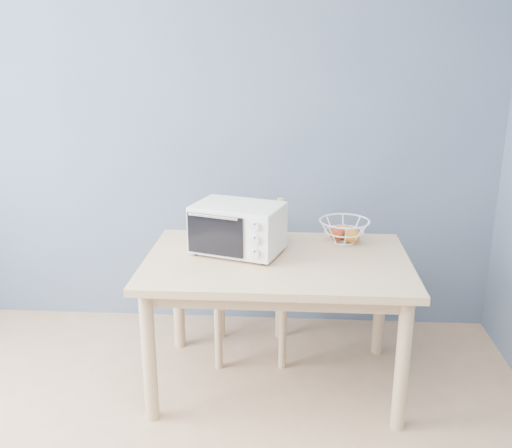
# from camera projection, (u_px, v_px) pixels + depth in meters

# --- Properties ---
(room) EXTENTS (4.01, 4.51, 2.61)m
(room) POSITION_uv_depth(u_px,v_px,m) (33.00, 256.00, 1.51)
(room) COLOR tan
(room) RESTS_ON ground
(dining_table) EXTENTS (1.40, 0.90, 0.75)m
(dining_table) POSITION_uv_depth(u_px,v_px,m) (277.00, 276.00, 3.05)
(dining_table) COLOR #D5B680
(dining_table) RESTS_ON ground
(toaster_oven) EXTENTS (0.53, 0.44, 0.27)m
(toaster_oven) POSITION_uv_depth(u_px,v_px,m) (235.00, 227.00, 3.07)
(toaster_oven) COLOR silver
(toaster_oven) RESTS_ON dining_table
(fruit_basket) EXTENTS (0.29, 0.29, 0.13)m
(fruit_basket) POSITION_uv_depth(u_px,v_px,m) (344.00, 231.00, 3.25)
(fruit_basket) COLOR white
(fruit_basket) RESTS_ON dining_table
(dining_chair) EXTENTS (0.47, 0.47, 0.94)m
(dining_chair) POSITION_uv_depth(u_px,v_px,m) (250.00, 280.00, 3.48)
(dining_chair) COLOR #D5B680
(dining_chair) RESTS_ON ground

